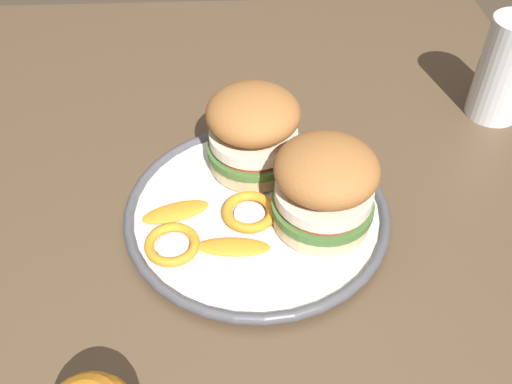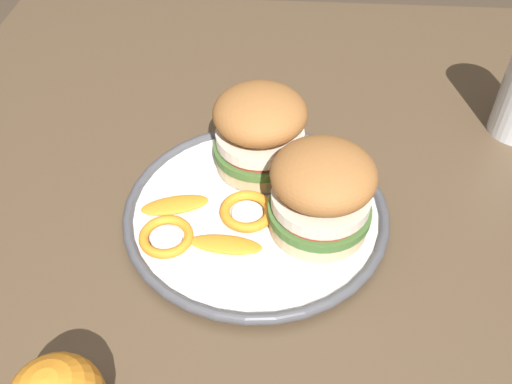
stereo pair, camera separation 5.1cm
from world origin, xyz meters
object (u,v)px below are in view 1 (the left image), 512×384
object	(u,v)px
dinner_plate	(256,211)
drinking_glass	(503,76)
sandwich_half_left	(253,130)
sandwich_half_right	(324,186)
dining_table	(239,291)

from	to	relation	value
dinner_plate	drinking_glass	size ratio (longest dim) A/B	2.14
sandwich_half_left	dinner_plate	bearing A→B (deg)	-179.61
sandwich_half_left	sandwich_half_right	xyz separation A→B (m)	(-0.10, -0.07, 0.00)
sandwich_half_right	drinking_glass	world-z (taller)	drinking_glass
sandwich_half_left	drinking_glass	world-z (taller)	drinking_glass
dining_table	dinner_plate	size ratio (longest dim) A/B	3.83
dining_table	sandwich_half_right	size ratio (longest dim) A/B	7.78
dining_table	drinking_glass	world-z (taller)	drinking_glass
sandwich_half_right	drinking_glass	xyz separation A→B (m)	(0.20, -0.26, -0.01)
dining_table	sandwich_half_left	size ratio (longest dim) A/B	7.61
drinking_glass	dinner_plate	bearing A→B (deg)	118.63
dinner_plate	dining_table	bearing A→B (deg)	142.98
dining_table	drinking_glass	distance (m)	0.44
dinner_plate	drinking_glass	distance (m)	0.38
sandwich_half_left	sandwich_half_right	distance (m)	0.12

